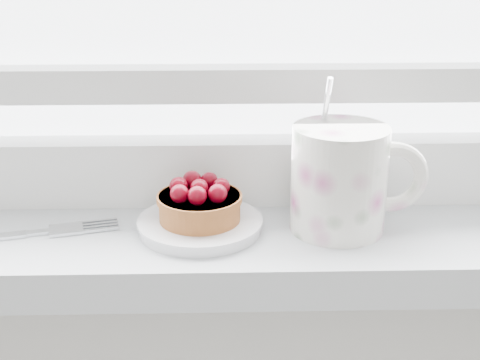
{
  "coord_description": "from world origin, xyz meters",
  "views": [
    {
      "loc": [
        -0.01,
        1.28,
        1.22
      ],
      "look_at": [
        0.01,
        1.88,
        1.0
      ],
      "focal_mm": 50.0,
      "sensor_mm": 36.0,
      "label": 1
    }
  ],
  "objects_px": {
    "floral_mug": "(343,177)",
    "fork": "(7,236)",
    "raspberry_tart": "(199,202)",
    "saucer": "(200,225)"
  },
  "relations": [
    {
      "from": "floral_mug",
      "to": "fork",
      "type": "relative_size",
      "value": 0.72
    },
    {
      "from": "raspberry_tart",
      "to": "fork",
      "type": "distance_m",
      "value": 0.19
    },
    {
      "from": "raspberry_tart",
      "to": "saucer",
      "type": "bearing_deg",
      "value": 41.61
    },
    {
      "from": "fork",
      "to": "saucer",
      "type": "bearing_deg",
      "value": 3.64
    },
    {
      "from": "saucer",
      "to": "floral_mug",
      "type": "distance_m",
      "value": 0.15
    },
    {
      "from": "raspberry_tart",
      "to": "fork",
      "type": "height_order",
      "value": "raspberry_tart"
    },
    {
      "from": "raspberry_tart",
      "to": "floral_mug",
      "type": "bearing_deg",
      "value": 0.56
    },
    {
      "from": "saucer",
      "to": "floral_mug",
      "type": "relative_size",
      "value": 0.82
    },
    {
      "from": "raspberry_tart",
      "to": "floral_mug",
      "type": "xyz_separation_m",
      "value": [
        0.14,
        0.0,
        0.02
      ]
    },
    {
      "from": "floral_mug",
      "to": "fork",
      "type": "height_order",
      "value": "floral_mug"
    }
  ]
}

